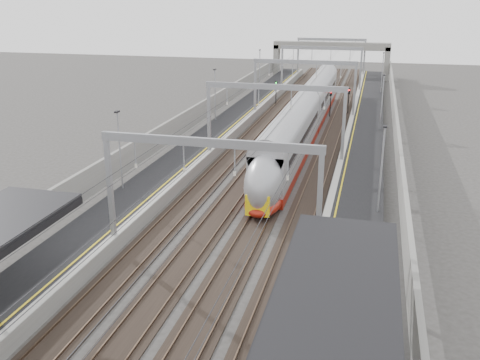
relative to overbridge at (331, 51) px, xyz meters
The scene contains 11 objects.
platform_left 55.79m from the overbridge, 98.28° to the right, with size 4.00×120.00×1.00m, color black.
platform_right 55.79m from the overbridge, 81.72° to the right, with size 4.00×120.00×1.00m, color black.
tracks 55.25m from the overbridge, 90.00° to the right, with size 11.40×140.00×0.20m.
overhead_line 48.39m from the overbridge, 90.00° to the right, with size 13.00×140.00×6.60m.
overbridge is the anchor object (origin of this frame).
wall_left 56.25m from the overbridge, 101.51° to the right, with size 0.30×120.00×3.20m, color slate.
wall_right 56.25m from the overbridge, 78.49° to the right, with size 0.30×120.00×3.20m, color slate.
train 48.63m from the overbridge, 88.23° to the right, with size 2.76×50.29×4.36m.
signal_green 29.57m from the overbridge, 100.18° to the right, with size 0.32×0.32×3.48m.
signal_red_near 35.37m from the overbridge, 84.79° to the right, with size 0.32×0.32×3.48m.
signal_red_far 33.33m from the overbridge, 80.64° to the right, with size 0.32×0.32×3.48m.
Camera 1 is at (8.77, -5.49, 15.04)m, focal length 40.00 mm.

